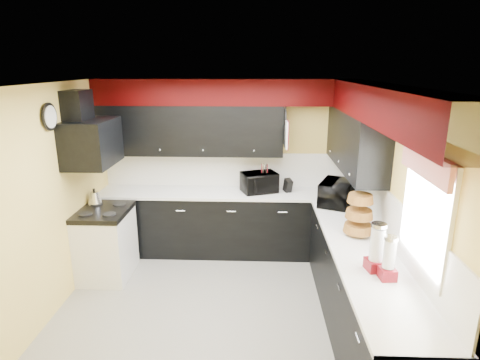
# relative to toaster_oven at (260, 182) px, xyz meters

# --- Properties ---
(ground) EXTENTS (3.60, 3.60, 0.00)m
(ground) POSITION_rel_toaster_oven_xyz_m (-0.48, -1.51, -1.08)
(ground) COLOR gray
(ground) RESTS_ON ground
(wall_back) EXTENTS (3.60, 0.06, 2.50)m
(wall_back) POSITION_rel_toaster_oven_xyz_m (-0.48, 0.29, 0.17)
(wall_back) COLOR #E0C666
(wall_back) RESTS_ON ground
(wall_right) EXTENTS (0.06, 3.60, 2.50)m
(wall_right) POSITION_rel_toaster_oven_xyz_m (1.32, -1.51, 0.17)
(wall_right) COLOR #E0C666
(wall_right) RESTS_ON ground
(wall_left) EXTENTS (0.06, 3.60, 2.50)m
(wall_left) POSITION_rel_toaster_oven_xyz_m (-2.28, -1.51, 0.17)
(wall_left) COLOR #E0C666
(wall_left) RESTS_ON ground
(ceiling) EXTENTS (3.60, 3.60, 0.06)m
(ceiling) POSITION_rel_toaster_oven_xyz_m (-0.48, -1.51, 1.42)
(ceiling) COLOR white
(ceiling) RESTS_ON wall_back
(cab_back) EXTENTS (3.60, 0.60, 0.90)m
(cab_back) POSITION_rel_toaster_oven_xyz_m (-0.48, -0.01, -0.63)
(cab_back) COLOR black
(cab_back) RESTS_ON ground
(cab_right) EXTENTS (0.60, 3.00, 0.90)m
(cab_right) POSITION_rel_toaster_oven_xyz_m (1.02, -1.81, -0.63)
(cab_right) COLOR black
(cab_right) RESTS_ON ground
(counter_back) EXTENTS (3.62, 0.64, 0.04)m
(counter_back) POSITION_rel_toaster_oven_xyz_m (-0.48, -0.01, -0.16)
(counter_back) COLOR white
(counter_back) RESTS_ON cab_back
(counter_right) EXTENTS (0.64, 3.02, 0.04)m
(counter_right) POSITION_rel_toaster_oven_xyz_m (1.02, -1.81, -0.16)
(counter_right) COLOR white
(counter_right) RESTS_ON cab_right
(splash_back) EXTENTS (3.60, 0.02, 0.50)m
(splash_back) POSITION_rel_toaster_oven_xyz_m (-0.48, 0.28, 0.11)
(splash_back) COLOR white
(splash_back) RESTS_ON counter_back
(splash_right) EXTENTS (0.02, 3.60, 0.50)m
(splash_right) POSITION_rel_toaster_oven_xyz_m (1.31, -1.51, 0.11)
(splash_right) COLOR white
(splash_right) RESTS_ON counter_right
(upper_back) EXTENTS (2.60, 0.35, 0.70)m
(upper_back) POSITION_rel_toaster_oven_xyz_m (-0.98, 0.11, 0.72)
(upper_back) COLOR black
(upper_back) RESTS_ON wall_back
(upper_right) EXTENTS (0.35, 1.80, 0.70)m
(upper_right) POSITION_rel_toaster_oven_xyz_m (1.14, -0.61, 0.72)
(upper_right) COLOR black
(upper_right) RESTS_ON wall_right
(soffit_back) EXTENTS (3.60, 0.36, 0.35)m
(soffit_back) POSITION_rel_toaster_oven_xyz_m (-0.48, 0.11, 1.25)
(soffit_back) COLOR black
(soffit_back) RESTS_ON wall_back
(soffit_right) EXTENTS (0.36, 3.24, 0.35)m
(soffit_right) POSITION_rel_toaster_oven_xyz_m (1.14, -1.69, 1.25)
(soffit_right) COLOR black
(soffit_right) RESTS_ON wall_right
(stove) EXTENTS (0.60, 0.75, 0.86)m
(stove) POSITION_rel_toaster_oven_xyz_m (-1.98, -0.76, -0.65)
(stove) COLOR white
(stove) RESTS_ON ground
(cooktop) EXTENTS (0.62, 0.77, 0.06)m
(cooktop) POSITION_rel_toaster_oven_xyz_m (-1.98, -0.76, -0.19)
(cooktop) COLOR black
(cooktop) RESTS_ON stove
(hood) EXTENTS (0.50, 0.78, 0.55)m
(hood) POSITION_rel_toaster_oven_xyz_m (-2.03, -0.76, 0.70)
(hood) COLOR black
(hood) RESTS_ON wall_left
(hood_duct) EXTENTS (0.24, 0.40, 0.40)m
(hood_duct) POSITION_rel_toaster_oven_xyz_m (-2.16, -0.76, 1.12)
(hood_duct) COLOR black
(hood_duct) RESTS_ON wall_left
(window) EXTENTS (0.03, 0.86, 0.96)m
(window) POSITION_rel_toaster_oven_xyz_m (1.30, -2.41, 0.47)
(window) COLOR white
(window) RESTS_ON wall_right
(valance) EXTENTS (0.04, 0.88, 0.20)m
(valance) POSITION_rel_toaster_oven_xyz_m (1.25, -2.41, 0.87)
(valance) COLOR red
(valance) RESTS_ON wall_right
(pan_top) EXTENTS (0.03, 0.22, 0.40)m
(pan_top) POSITION_rel_toaster_oven_xyz_m (0.34, 0.04, 0.92)
(pan_top) COLOR black
(pan_top) RESTS_ON upper_back
(pan_mid) EXTENTS (0.03, 0.28, 0.46)m
(pan_mid) POSITION_rel_toaster_oven_xyz_m (0.34, -0.09, 0.67)
(pan_mid) COLOR black
(pan_mid) RESTS_ON upper_back
(pan_low) EXTENTS (0.03, 0.24, 0.42)m
(pan_low) POSITION_rel_toaster_oven_xyz_m (0.34, 0.17, 0.64)
(pan_low) COLOR black
(pan_low) RESTS_ON upper_back
(cut_board) EXTENTS (0.03, 0.26, 0.35)m
(cut_board) POSITION_rel_toaster_oven_xyz_m (0.35, -0.21, 0.72)
(cut_board) COLOR white
(cut_board) RESTS_ON upper_back
(baskets) EXTENTS (0.27, 0.27, 0.50)m
(baskets) POSITION_rel_toaster_oven_xyz_m (1.04, -1.46, 0.10)
(baskets) COLOR brown
(baskets) RESTS_ON upper_right
(clock) EXTENTS (0.03, 0.30, 0.30)m
(clock) POSITION_rel_toaster_oven_xyz_m (-2.25, -1.26, 1.07)
(clock) COLOR black
(clock) RESTS_ON wall_left
(deco_plate) EXTENTS (0.03, 0.24, 0.24)m
(deco_plate) POSITION_rel_toaster_oven_xyz_m (1.29, -1.86, 1.17)
(deco_plate) COLOR white
(deco_plate) RESTS_ON wall_right
(toaster_oven) EXTENTS (0.59, 0.54, 0.28)m
(toaster_oven) POSITION_rel_toaster_oven_xyz_m (0.00, 0.00, 0.00)
(toaster_oven) COLOR black
(toaster_oven) RESTS_ON counter_back
(microwave) EXTENTS (0.56, 0.65, 0.31)m
(microwave) POSITION_rel_toaster_oven_xyz_m (0.99, -0.49, 0.01)
(microwave) COLOR black
(microwave) RESTS_ON counter_right
(utensil_crock) EXTENTS (0.21, 0.21, 0.17)m
(utensil_crock) POSITION_rel_toaster_oven_xyz_m (0.07, 0.02, -0.05)
(utensil_crock) COLOR silver
(utensil_crock) RESTS_ON counter_back
(knife_block) EXTENTS (0.13, 0.14, 0.19)m
(knife_block) POSITION_rel_toaster_oven_xyz_m (0.40, 0.00, -0.04)
(knife_block) COLOR black
(knife_block) RESTS_ON counter_back
(kettle) EXTENTS (0.20, 0.20, 0.16)m
(kettle) POSITION_rel_toaster_oven_xyz_m (-2.16, -0.55, -0.08)
(kettle) COLOR #A3A4A8
(kettle) RESTS_ON cooktop
(dispenser_a) EXTENTS (0.18, 0.18, 0.42)m
(dispenser_a) POSITION_rel_toaster_oven_xyz_m (1.01, -2.22, 0.07)
(dispenser_a) COLOR maroon
(dispenser_a) RESTS_ON counter_right
(dispenser_b) EXTENTS (0.14, 0.14, 0.35)m
(dispenser_b) POSITION_rel_toaster_oven_xyz_m (1.06, -2.38, 0.04)
(dispenser_b) COLOR #600901
(dispenser_b) RESTS_ON counter_right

